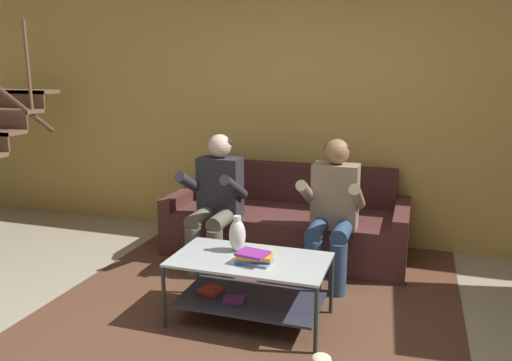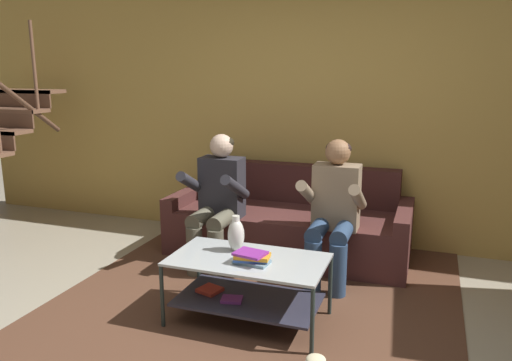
# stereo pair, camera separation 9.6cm
# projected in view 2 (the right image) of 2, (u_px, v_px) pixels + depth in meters

# --- Properties ---
(ground) EXTENTS (16.80, 16.80, 0.00)m
(ground) POSITION_uv_depth(u_px,v_px,m) (226.00, 361.00, 3.07)
(ground) COLOR #AEA58D
(back_partition) EXTENTS (8.40, 0.12, 2.90)m
(back_partition) POSITION_uv_depth(u_px,v_px,m) (319.00, 100.00, 5.01)
(back_partition) COLOR tan
(back_partition) RESTS_ON ground
(couch) EXTENTS (2.26, 0.92, 0.82)m
(couch) POSITION_uv_depth(u_px,v_px,m) (290.00, 225.00, 4.83)
(couch) COLOR #502927
(couch) RESTS_ON ground
(person_seated_left) EXTENTS (0.50, 0.58, 1.19)m
(person_seated_left) POSITION_uv_depth(u_px,v_px,m) (217.00, 196.00, 4.43)
(person_seated_left) COLOR #5F5B48
(person_seated_left) RESTS_ON ground
(person_seated_right) EXTENTS (0.50, 0.58, 1.19)m
(person_seated_right) POSITION_uv_depth(u_px,v_px,m) (334.00, 207.00, 4.09)
(person_seated_right) COLOR navy
(person_seated_right) RESTS_ON ground
(coffee_table) EXTENTS (1.08, 0.59, 0.47)m
(coffee_table) POSITION_uv_depth(u_px,v_px,m) (247.00, 279.00, 3.49)
(coffee_table) COLOR #B5BEC0
(coffee_table) RESTS_ON ground
(area_rug) EXTENTS (3.00, 3.37, 0.01)m
(area_rug) POSITION_uv_depth(u_px,v_px,m) (267.00, 286.00, 4.11)
(area_rug) COLOR brown
(area_rug) RESTS_ON ground
(vase) EXTENTS (0.12, 0.12, 0.26)m
(vase) POSITION_uv_depth(u_px,v_px,m) (236.00, 234.00, 3.57)
(vase) COLOR silver
(vase) RESTS_ON coffee_table
(book_stack) EXTENTS (0.25, 0.19, 0.08)m
(book_stack) POSITION_uv_depth(u_px,v_px,m) (252.00, 258.00, 3.36)
(book_stack) COLOR #789BAC
(book_stack) RESTS_ON coffee_table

